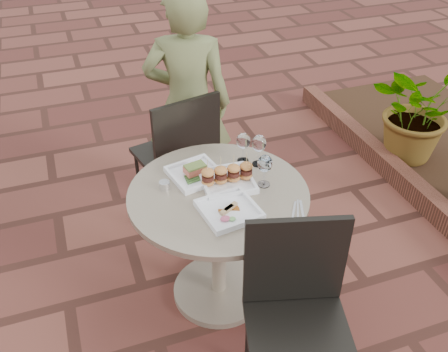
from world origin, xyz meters
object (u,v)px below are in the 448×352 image
object	(u,v)px
diner	(188,105)
plate_salmon	(195,173)
chair_near	(297,303)
plate_sliders	(227,177)
chair_far	(180,149)
cafe_table	(219,229)
plate_tuna	(229,210)

from	to	relation	value
diner	plate_salmon	size ratio (longest dim) A/B	5.17
chair_near	plate_sliders	xyz separation A→B (m)	(-0.07, 0.68, 0.22)
diner	plate_salmon	distance (m)	0.75
chair_far	plate_sliders	world-z (taller)	chair_far
cafe_table	plate_salmon	world-z (taller)	plate_salmon
chair_far	plate_sliders	bearing A→B (deg)	83.07
chair_near	diner	xyz separation A→B (m)	(-0.03, 1.52, 0.20)
chair_far	plate_tuna	bearing A→B (deg)	77.11
plate_salmon	plate_tuna	distance (m)	0.34
plate_sliders	plate_tuna	bearing A→B (deg)	-107.86
cafe_table	diner	size ratio (longest dim) A/B	0.60
chair_far	diner	distance (m)	0.29
chair_near	plate_tuna	world-z (taller)	chair_near
plate_sliders	chair_near	bearing A→B (deg)	-84.03
plate_sliders	plate_tuna	size ratio (longest dim) A/B	0.95
plate_sliders	cafe_table	bearing A→B (deg)	-141.34
chair_near	plate_sliders	world-z (taller)	chair_near
chair_near	plate_salmon	xyz separation A→B (m)	(-0.20, 0.79, 0.20)
plate_salmon	plate_tuna	bearing A→B (deg)	-79.34
plate_salmon	plate_tuna	world-z (taller)	plate_salmon
diner	plate_sliders	distance (m)	0.84
diner	plate_sliders	world-z (taller)	diner
plate_sliders	diner	bearing A→B (deg)	87.10
cafe_table	plate_sliders	xyz separation A→B (m)	(0.07, 0.05, 0.29)
chair_far	plate_tuna	xyz separation A→B (m)	(0.00, -0.88, 0.20)
chair_near	plate_salmon	world-z (taller)	chair_near
diner	plate_sliders	bearing A→B (deg)	106.82
diner	cafe_table	bearing A→B (deg)	102.82
cafe_table	chair_near	xyz separation A→B (m)	(0.14, -0.63, 0.07)
cafe_table	chair_near	distance (m)	0.64
chair_far	plate_salmon	bearing A→B (deg)	70.72
chair_far	plate_sliders	size ratio (longest dim) A/B	3.43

